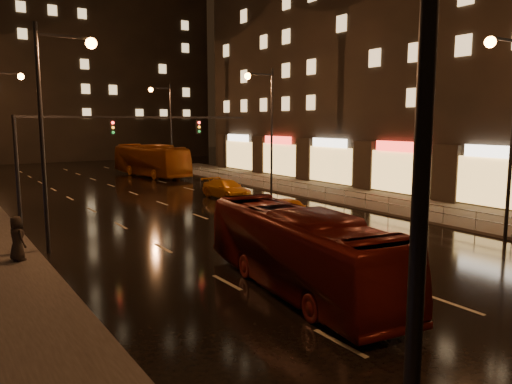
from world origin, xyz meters
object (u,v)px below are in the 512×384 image
at_px(bus_red, 298,250).
at_px(taxi_near, 291,209).
at_px(bus_curb, 151,160).
at_px(taxi_far, 227,189).
at_px(pedestrian_c, 17,239).

distance_m(bus_red, taxi_near, 12.41).
relative_size(bus_curb, taxi_far, 2.49).
bearing_deg(bus_red, bus_curb, 83.91).
relative_size(bus_curb, taxi_near, 3.17).
bearing_deg(bus_curb, taxi_far, -98.89).
bearing_deg(pedestrian_c, bus_curb, -49.78).
xyz_separation_m(taxi_near, taxi_far, (1.11, 9.59, 0.06)).
relative_size(bus_red, bus_curb, 0.84).
bearing_deg(bus_red, taxi_far, 74.66).
height_order(bus_red, pedestrian_c, bus_red).
bearing_deg(pedestrian_c, taxi_far, -75.17).
bearing_deg(taxi_far, bus_curb, 83.88).
xyz_separation_m(taxi_near, pedestrian_c, (-15.00, -1.20, 0.42)).
height_order(bus_red, taxi_near, bus_red).
bearing_deg(taxi_far, bus_red, -116.51).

